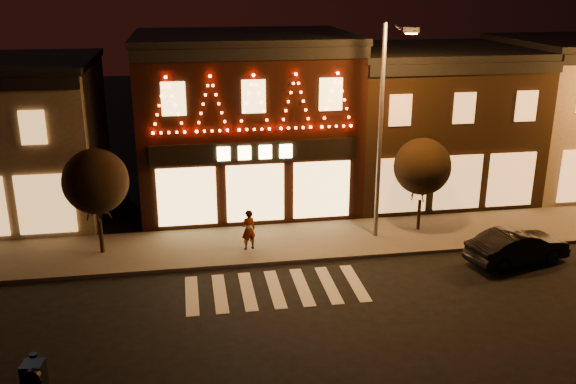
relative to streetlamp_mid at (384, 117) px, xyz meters
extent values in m
plane|color=black|center=(-5.04, -7.70, -5.40)|extent=(120.00, 120.00, 0.00)
cube|color=#47423D|center=(-3.04, 0.30, -5.33)|extent=(44.00, 4.00, 0.15)
cube|color=black|center=(-5.04, 6.30, -1.40)|extent=(10.00, 8.00, 8.00)
cube|color=black|center=(-5.04, 6.30, 2.75)|extent=(10.20, 8.20, 0.30)
cube|color=black|center=(-5.04, 2.25, 2.35)|extent=(10.00, 0.25, 0.50)
cube|color=black|center=(-5.04, 2.20, -1.80)|extent=(9.00, 0.15, 0.90)
cube|color=#FFD87F|center=(-5.04, 2.10, -1.80)|extent=(3.40, 0.08, 0.60)
cube|color=black|center=(4.46, 6.30, -1.80)|extent=(9.00, 8.00, 7.20)
cube|color=black|center=(4.46, 6.30, 1.95)|extent=(9.20, 8.20, 0.30)
cube|color=black|center=(4.46, 2.25, 1.55)|extent=(9.00, 0.25, 0.50)
cylinder|color=#59595E|center=(-0.06, 0.26, -0.78)|extent=(0.18, 0.18, 8.95)
cylinder|color=#59595E|center=(0.15, -0.61, 3.58)|extent=(0.55, 1.76, 0.11)
cube|color=#59595E|center=(0.37, -1.48, 3.53)|extent=(0.62, 0.44, 0.20)
cube|color=orange|center=(0.37, -1.48, 3.41)|extent=(0.47, 0.32, 0.06)
cylinder|color=black|center=(-11.54, 0.38, -4.55)|extent=(0.16, 0.16, 1.41)
sphere|color=black|center=(-11.54, 0.38, -2.23)|extent=(2.58, 2.58, 2.58)
cylinder|color=black|center=(2.03, 0.69, -4.58)|extent=(0.15, 0.15, 1.35)
sphere|color=black|center=(2.03, 0.69, -2.36)|extent=(2.46, 2.46, 2.46)
imported|color=black|center=(4.72, -3.04, -4.71)|extent=(4.40, 2.39, 1.38)
imported|color=gray|center=(-5.63, -0.29, -4.40)|extent=(0.72, 0.58, 1.70)
camera|label=1|loc=(-7.99, -24.16, 5.28)|focal=39.48mm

